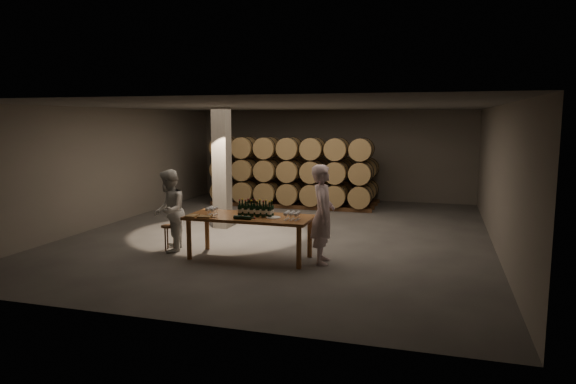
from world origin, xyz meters
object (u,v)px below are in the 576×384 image
(tasting_table, at_px, (250,221))
(notebook_near, at_px, (205,217))
(person_man, at_px, (323,214))
(bottle_cluster, at_px, (256,210))
(stool, at_px, (169,230))
(plate, at_px, (273,217))
(person_woman, at_px, (169,211))

(tasting_table, distance_m, notebook_near, 0.92)
(notebook_near, height_order, person_man, person_man)
(notebook_near, bearing_deg, bottle_cluster, 19.03)
(notebook_near, relative_size, stool, 0.48)
(person_man, bearing_deg, notebook_near, 92.44)
(plate, relative_size, person_man, 0.15)
(notebook_near, relative_size, person_man, 0.13)
(tasting_table, xyz_separation_m, bottle_cluster, (0.13, 0.02, 0.23))
(tasting_table, relative_size, bottle_cluster, 3.53)
(bottle_cluster, xyz_separation_m, stool, (-2.10, 0.12, -0.57))
(tasting_table, bearing_deg, bottle_cluster, 7.91)
(plate, height_order, person_man, person_man)
(person_man, height_order, person_woman, person_man)
(bottle_cluster, distance_m, person_woman, 2.03)
(plate, bearing_deg, bottle_cluster, 170.24)
(person_man, xyz_separation_m, person_woman, (-3.43, -0.04, -0.10))
(tasting_table, xyz_separation_m, person_woman, (-1.90, 0.05, 0.11))
(tasting_table, height_order, person_man, person_man)
(bottle_cluster, height_order, person_woman, person_woman)
(person_woman, bearing_deg, bottle_cluster, 66.71)
(person_man, relative_size, person_woman, 1.11)
(tasting_table, height_order, person_woman, person_woman)
(stool, relative_size, person_man, 0.28)
(tasting_table, distance_m, person_woman, 1.90)
(person_woman, bearing_deg, person_man, 68.33)
(notebook_near, xyz_separation_m, stool, (-1.15, 0.54, -0.46))
(notebook_near, bearing_deg, person_woman, 151.63)
(bottle_cluster, relative_size, plate, 2.52)
(notebook_near, distance_m, stool, 1.35)
(bottle_cluster, distance_m, plate, 0.43)
(person_woman, bearing_deg, stool, -161.55)
(stool, height_order, person_woman, person_woman)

